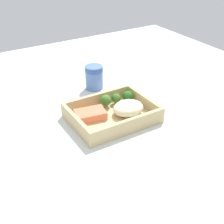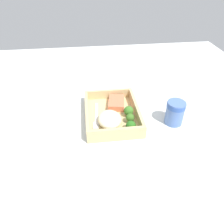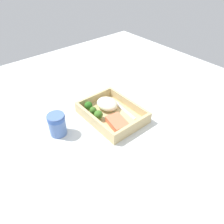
% 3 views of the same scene
% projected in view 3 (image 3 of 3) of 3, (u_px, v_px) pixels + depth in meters
% --- Properties ---
extents(ground_plane, '(1.60, 1.60, 0.02)m').
position_uv_depth(ground_plane, '(112.00, 119.00, 0.94)').
color(ground_plane, silver).
extents(takeout_tray, '(0.26, 0.20, 0.01)m').
position_uv_depth(takeout_tray, '(112.00, 116.00, 0.93)').
color(takeout_tray, tan).
rests_on(takeout_tray, ground_plane).
extents(tray_rim, '(0.26, 0.20, 0.04)m').
position_uv_depth(tray_rim, '(112.00, 111.00, 0.92)').
color(tray_rim, tan).
rests_on(tray_rim, takeout_tray).
extents(salmon_fillet, '(0.10, 0.08, 0.02)m').
position_uv_depth(salmon_fillet, '(117.00, 123.00, 0.87)').
color(salmon_fillet, '#E2714D').
rests_on(salmon_fillet, takeout_tray).
extents(mashed_potatoes, '(0.10, 0.09, 0.04)m').
position_uv_depth(mashed_potatoes, '(107.00, 104.00, 0.96)').
color(mashed_potatoes, beige).
rests_on(mashed_potatoes, takeout_tray).
extents(broccoli_floret_1, '(0.03, 0.03, 0.04)m').
position_uv_depth(broccoli_floret_1, '(93.00, 110.00, 0.92)').
color(broccoli_floret_1, '#81AC61').
rests_on(broccoli_floret_1, takeout_tray).
extents(broccoli_floret_2, '(0.04, 0.04, 0.04)m').
position_uv_depth(broccoli_floret_2, '(98.00, 115.00, 0.89)').
color(broccoli_floret_2, '#809D51').
rests_on(broccoli_floret_2, takeout_tray).
extents(broccoli_floret_3, '(0.04, 0.04, 0.04)m').
position_uv_depth(broccoli_floret_3, '(88.00, 106.00, 0.95)').
color(broccoli_floret_3, '#7FA259').
rests_on(broccoli_floret_3, takeout_tray).
extents(fork, '(0.16, 0.03, 0.00)m').
position_uv_depth(fork, '(122.00, 108.00, 0.96)').
color(fork, silver).
rests_on(fork, takeout_tray).
extents(paper_cup, '(0.07, 0.07, 0.09)m').
position_uv_depth(paper_cup, '(57.00, 123.00, 0.83)').
color(paper_cup, '#5171B1').
rests_on(paper_cup, ground_plane).
extents(receipt_slip, '(0.10, 0.13, 0.00)m').
position_uv_depth(receipt_slip, '(161.00, 106.00, 1.00)').
color(receipt_slip, white).
rests_on(receipt_slip, ground_plane).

